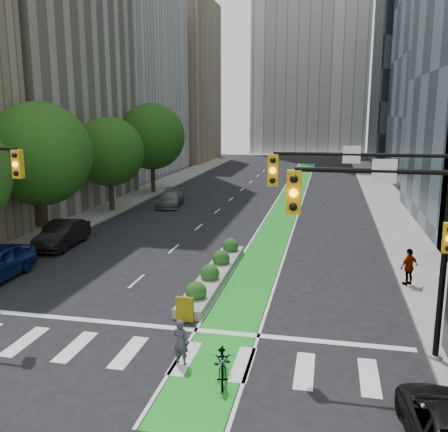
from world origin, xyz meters
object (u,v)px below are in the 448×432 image
at_px(median_planter, 215,272).
at_px(pedestrian_far, 409,267).
at_px(parked_car_left_mid, 62,234).
at_px(parked_car_right, 447,425).
at_px(parked_car_left_far, 170,199).
at_px(cyclist, 181,342).
at_px(bicycle, 223,362).

relative_size(median_planter, pedestrian_far, 5.86).
height_order(median_planter, parked_car_left_mid, parked_car_left_mid).
bearing_deg(pedestrian_far, parked_car_left_mid, -47.54).
relative_size(parked_car_left_mid, parked_car_right, 1.13).
bearing_deg(parked_car_left_far, parked_car_left_mid, -107.25).
distance_m(median_planter, cyclist, 8.47).
xyz_separation_m(bicycle, cyclist, (-1.53, 0.62, 0.22)).
height_order(median_planter, cyclist, cyclist).
xyz_separation_m(parked_car_left_mid, parked_car_left_far, (2.32, 14.20, -0.10)).
xyz_separation_m(parked_car_left_far, pedestrian_far, (17.36, -17.49, 0.34)).
xyz_separation_m(median_planter, parked_car_right, (8.40, -11.04, 0.22)).
height_order(parked_car_left_mid, parked_car_left_far, parked_car_left_mid).
bearing_deg(bicycle, pedestrian_far, 42.74).
bearing_deg(pedestrian_far, median_planter, -33.35).
height_order(cyclist, parked_car_left_far, cyclist).
distance_m(parked_car_left_mid, pedestrian_far, 19.95).
xyz_separation_m(parked_car_left_mid, parked_car_right, (18.92, -15.08, -0.20)).
bearing_deg(cyclist, bicycle, 171.52).
bearing_deg(cyclist, pedestrian_far, -118.96).
relative_size(bicycle, parked_car_right, 0.49).
bearing_deg(median_planter, cyclist, -84.57).
distance_m(parked_car_left_mid, parked_car_right, 24.20).
height_order(parked_car_right, pedestrian_far, pedestrian_far).
relative_size(bicycle, pedestrian_far, 1.20).
bearing_deg(median_planter, parked_car_right, -52.73).
bearing_deg(median_planter, bicycle, -75.52).
bearing_deg(parked_car_left_far, bicycle, -76.87).
height_order(cyclist, pedestrian_far, pedestrian_far).
bearing_deg(pedestrian_far, cyclist, 9.62).
bearing_deg(parked_car_left_far, cyclist, -79.33).
height_order(cyclist, parked_car_right, cyclist).
distance_m(median_planter, pedestrian_far, 9.21).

